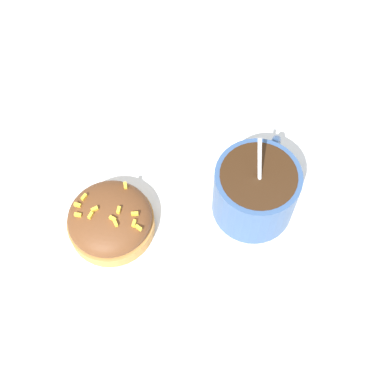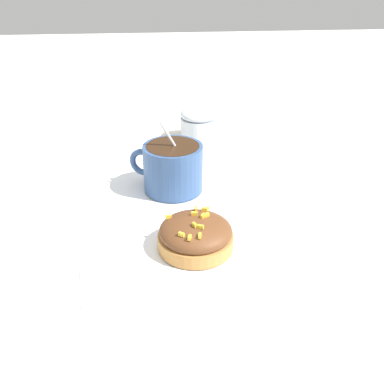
# 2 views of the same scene
# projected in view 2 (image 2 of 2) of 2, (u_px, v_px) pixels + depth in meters

# --- Properties ---
(ground_plane) EXTENTS (3.00, 3.00, 0.00)m
(ground_plane) POSITION_uv_depth(u_px,v_px,m) (183.00, 216.00, 0.60)
(ground_plane) COLOR silver
(paper_napkin) EXTENTS (0.34, 0.31, 0.00)m
(paper_napkin) POSITION_uv_depth(u_px,v_px,m) (183.00, 216.00, 0.60)
(paper_napkin) COLOR white
(paper_napkin) RESTS_ON ground_plane
(coffee_cup) EXTENTS (0.09, 0.11, 0.11)m
(coffee_cup) POSITION_uv_depth(u_px,v_px,m) (172.00, 166.00, 0.65)
(coffee_cup) COLOR #335184
(coffee_cup) RESTS_ON paper_napkin
(frosted_pastry) EXTENTS (0.09, 0.09, 0.04)m
(frosted_pastry) POSITION_uv_depth(u_px,v_px,m) (196.00, 235.00, 0.53)
(frosted_pastry) COLOR #C18442
(frosted_pastry) RESTS_ON paper_napkin
(sugar_bowl) EXTENTS (0.07, 0.07, 0.06)m
(sugar_bowl) POSITION_uv_depth(u_px,v_px,m) (199.00, 124.00, 0.83)
(sugar_bowl) COLOR silver
(sugar_bowl) RESTS_ON ground_plane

